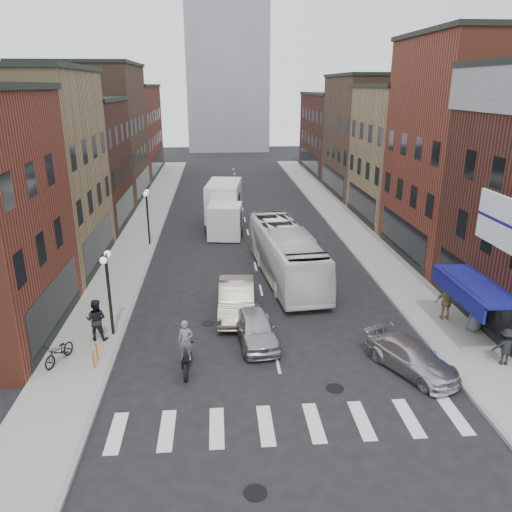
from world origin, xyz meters
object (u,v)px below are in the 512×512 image
Objects in this scene: bike_rack at (95,356)px; curb_car at (412,358)px; billboard_sign at (501,223)px; box_truck at (224,207)px; sedan_left_far at (236,299)px; ped_right_b at (447,302)px; streetlamp_far at (147,207)px; transit_bus at (286,253)px; ped_left_solo at (96,320)px; motorcycle_rider at (186,348)px; sedan_left_near at (255,327)px; ped_right_c at (476,312)px; streetlamp_near at (108,279)px; parked_bicycle at (59,352)px; ped_right_a at (506,347)px.

curb_car is (13.01, -1.30, 0.07)m from bike_rack.
billboard_sign is 17.14m from bike_rack.
box_truck is at bearing 81.92° from curb_car.
sedan_left_far is 2.77× the size of ped_right_b.
curb_car is (7.23, -22.17, -1.18)m from box_truck.
curb_car is 5.46m from ped_right_b.
ped_right_b is at bearing -40.33° from streetlamp_far.
billboard_sign reaches higher than transit_bus.
ped_left_solo is at bearing 99.92° from bike_rack.
motorcycle_rider is at bearing 149.21° from curb_car.
curb_car is (6.21, -3.00, -0.10)m from sedan_left_near.
ped_right_c is at bearing -12.72° from sedan_left_far.
billboard_sign reaches higher than ped_right_b.
ped_right_b is (0.18, 3.78, -5.06)m from billboard_sign.
transit_bus is at bearing 65.94° from sedan_left_near.
sedan_left_far is 11.54m from ped_right_c.
sedan_left_near is 2.16× the size of ped_right_c.
box_truck is at bearing 74.53° from bike_rack.
ped_left_solo is (-4.19, 2.78, 0.07)m from motorcycle_rider.
ped_left_solo is at bearing -141.51° from streetlamp_near.
billboard_sign is 1.89× the size of ped_right_c.
sedan_left_far is 6.92m from ped_left_solo.
bike_rack is at bearing 107.66° from ped_left_solo.
transit_bus is 5.93m from sedan_left_far.
ped_right_b is (3.36, 4.28, 0.45)m from curb_car.
transit_bus reaches higher than parked_bicycle.
sedan_left_far is (0.29, -16.17, -0.95)m from box_truck.
transit_bus is 11.60m from curb_car.
bike_rack is at bearing 8.08° from ped_right_a.
curb_car is at bearing -64.75° from box_truck.
streetlamp_near reaches higher than ped_left_solo.
parked_bicycle is (-5.33, 0.86, -0.43)m from motorcycle_rider.
ped_left_solo reaches higher than sedan_left_near.
billboard_sign is at bearing -21.66° from sedan_left_near.
motorcycle_rider is 1.25× the size of parked_bicycle.
motorcycle_rider is at bearing -88.10° from box_truck.
streetlamp_far is 0.48× the size of box_truck.
ped_left_solo reaches higher than ped_right_b.
streetlamp_near is at bearing -0.96° from ped_right_a.
transit_bus is at bearing 82.69° from curb_car.
streetlamp_near is (-15.99, 3.50, -3.22)m from billboard_sign.
billboard_sign is 11.12m from sedan_left_near.
box_truck reaches higher than motorcycle_rider.
streetlamp_near is 2.23× the size of ped_right_b.
curb_car is at bearing 172.98° from ped_left_solo.
streetlamp_near reaches higher than bike_rack.
curb_car is at bearing 12.27° from ped_right_a.
sedan_left_near is at bearing 41.36° from motorcycle_rider.
sedan_left_far is at bearing -63.94° from streetlamp_far.
parked_bicycle is 18.11m from ped_right_b.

